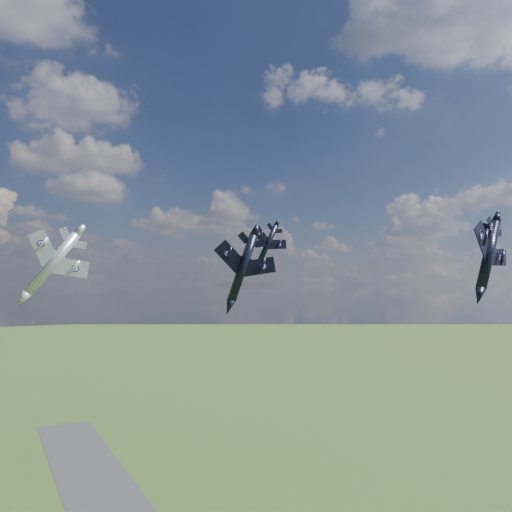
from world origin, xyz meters
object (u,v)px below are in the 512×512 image
jet_right_navy (488,255)px  jet_high_navy (268,244)px  jet_lead_navy (243,268)px  jet_left_silver (53,263)px

jet_right_navy → jet_high_navy: bearing=85.0°
jet_right_navy → jet_lead_navy: bearing=132.8°
jet_right_navy → jet_high_navy: jet_high_navy is taller
jet_right_navy → jet_high_navy: (-5.16, 51.21, 5.04)m
jet_high_navy → jet_left_silver: jet_high_navy is taller
jet_lead_navy → jet_right_navy: size_ratio=0.96×
jet_high_navy → jet_left_silver: bearing=-152.1°
jet_lead_navy → jet_left_silver: (-23.46, 20.18, 0.94)m
jet_high_navy → jet_left_silver: size_ratio=0.77×
jet_lead_navy → jet_left_silver: 30.95m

